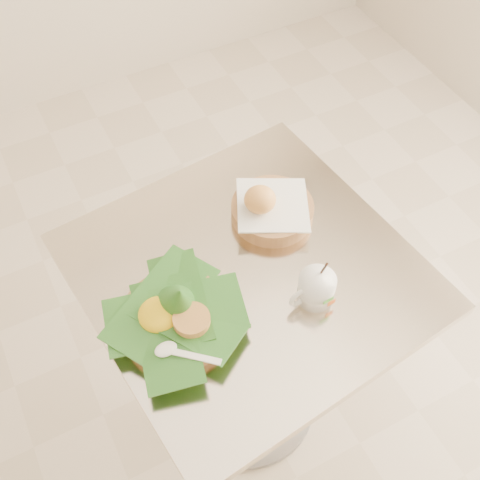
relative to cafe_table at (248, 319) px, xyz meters
name	(u,v)px	position (x,y,z in m)	size (l,w,h in m)	color
floor	(197,445)	(-0.20, -0.06, -0.53)	(3.60, 3.60, 0.00)	beige
cafe_table	(248,319)	(0.00, 0.00, 0.00)	(0.78, 0.78, 0.75)	gray
rice_basket	(175,315)	(-0.20, -0.05, 0.26)	(0.29, 0.29, 0.14)	#9E6E43
bread_basket	(270,208)	(0.12, 0.11, 0.25)	(0.22, 0.22, 0.10)	#9E6E43
coffee_mug	(316,288)	(0.09, -0.13, 0.26)	(0.11, 0.08, 0.14)	white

